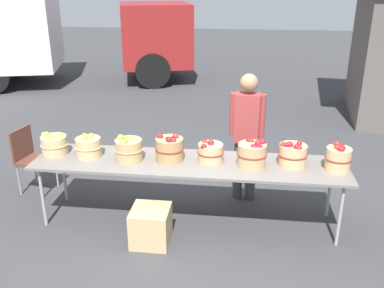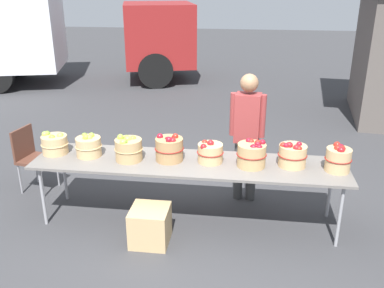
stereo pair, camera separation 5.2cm
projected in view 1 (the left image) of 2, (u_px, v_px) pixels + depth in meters
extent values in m
plane|color=#38383A|center=(189.00, 220.00, 4.98)|extent=(40.00, 40.00, 0.00)
cube|color=slate|center=(189.00, 163.00, 4.71)|extent=(3.50, 0.76, 0.03)
cylinder|color=#99999E|center=(43.00, 197.00, 4.76)|extent=(0.04, 0.04, 0.72)
cylinder|color=#99999E|center=(340.00, 216.00, 4.39)|extent=(0.04, 0.04, 0.72)
cylinder|color=#99999E|center=(64.00, 174.00, 5.31)|extent=(0.04, 0.04, 0.72)
cylinder|color=#99999E|center=(330.00, 189.00, 4.94)|extent=(0.04, 0.04, 0.72)
cylinder|color=tan|center=(54.00, 145.00, 4.89)|extent=(0.29, 0.29, 0.21)
torus|color=tan|center=(54.00, 144.00, 4.89)|extent=(0.31, 0.31, 0.01)
sphere|color=#8CB738|center=(60.00, 136.00, 4.88)|extent=(0.06, 0.06, 0.06)
sphere|color=#7AA833|center=(47.00, 134.00, 4.90)|extent=(0.07, 0.07, 0.07)
sphere|color=#9EC647|center=(60.00, 137.00, 4.86)|extent=(0.08, 0.08, 0.08)
sphere|color=#9EC647|center=(44.00, 135.00, 4.88)|extent=(0.07, 0.07, 0.07)
sphere|color=#7AA833|center=(52.00, 138.00, 4.82)|extent=(0.08, 0.08, 0.08)
cylinder|color=tan|center=(89.00, 147.00, 4.82)|extent=(0.29, 0.29, 0.22)
torus|color=tan|center=(88.00, 146.00, 4.82)|extent=(0.31, 0.31, 0.01)
sphere|color=#8CB738|center=(87.00, 138.00, 4.77)|extent=(0.07, 0.07, 0.07)
sphere|color=#8CB738|center=(86.00, 138.00, 4.75)|extent=(0.07, 0.07, 0.07)
sphere|color=#7AA833|center=(84.00, 136.00, 4.87)|extent=(0.06, 0.06, 0.06)
sphere|color=#9EC647|center=(85.00, 139.00, 4.77)|extent=(0.07, 0.07, 0.07)
sphere|color=#9EC647|center=(89.00, 138.00, 4.77)|extent=(0.07, 0.07, 0.07)
sphere|color=#8CB738|center=(91.00, 136.00, 4.82)|extent=(0.06, 0.06, 0.06)
cylinder|color=tan|center=(129.00, 150.00, 4.71)|extent=(0.30, 0.30, 0.25)
torus|color=tan|center=(129.00, 149.00, 4.71)|extent=(0.32, 0.32, 0.01)
sphere|color=#9EC647|center=(129.00, 140.00, 4.68)|extent=(0.08, 0.08, 0.08)
sphere|color=#8CB738|center=(127.00, 138.00, 4.70)|extent=(0.07, 0.07, 0.07)
sphere|color=#7AA833|center=(125.00, 142.00, 4.58)|extent=(0.07, 0.07, 0.07)
sphere|color=#9EC647|center=(123.00, 143.00, 4.57)|extent=(0.07, 0.07, 0.07)
sphere|color=#9EC647|center=(128.00, 139.00, 4.66)|extent=(0.07, 0.07, 0.07)
sphere|color=#7AA833|center=(133.00, 139.00, 4.71)|extent=(0.08, 0.08, 0.08)
sphere|color=#8CB738|center=(121.00, 137.00, 4.70)|extent=(0.07, 0.07, 0.07)
cylinder|color=#A87F51|center=(170.00, 149.00, 4.71)|extent=(0.31, 0.31, 0.26)
torus|color=maroon|center=(169.00, 148.00, 4.71)|extent=(0.33, 0.33, 0.01)
sphere|color=maroon|center=(174.00, 138.00, 4.71)|extent=(0.07, 0.07, 0.07)
sphere|color=maroon|center=(168.00, 140.00, 4.67)|extent=(0.07, 0.07, 0.07)
sphere|color=maroon|center=(160.00, 137.00, 4.70)|extent=(0.07, 0.07, 0.07)
sphere|color=#B22319|center=(176.00, 136.00, 4.69)|extent=(0.07, 0.07, 0.07)
sphere|color=maroon|center=(169.00, 140.00, 4.59)|extent=(0.07, 0.07, 0.07)
sphere|color=maroon|center=(173.00, 141.00, 4.60)|extent=(0.08, 0.08, 0.08)
cylinder|color=tan|center=(211.00, 153.00, 4.68)|extent=(0.28, 0.28, 0.21)
torus|color=maroon|center=(211.00, 152.00, 4.68)|extent=(0.30, 0.30, 0.01)
sphere|color=#B22319|center=(205.00, 143.00, 4.71)|extent=(0.07, 0.07, 0.07)
sphere|color=maroon|center=(211.00, 144.00, 4.65)|extent=(0.07, 0.07, 0.07)
sphere|color=maroon|center=(211.00, 143.00, 4.64)|extent=(0.08, 0.08, 0.08)
sphere|color=maroon|center=(204.00, 147.00, 4.57)|extent=(0.07, 0.07, 0.07)
cylinder|color=tan|center=(252.00, 155.00, 4.57)|extent=(0.31, 0.31, 0.25)
torus|color=maroon|center=(252.00, 154.00, 4.57)|extent=(0.33, 0.33, 0.01)
sphere|color=maroon|center=(249.00, 141.00, 4.61)|extent=(0.07, 0.07, 0.07)
sphere|color=maroon|center=(260.00, 147.00, 4.46)|extent=(0.07, 0.07, 0.07)
sphere|color=maroon|center=(263.00, 142.00, 4.55)|extent=(0.07, 0.07, 0.07)
sphere|color=#B22319|center=(251.00, 142.00, 4.60)|extent=(0.07, 0.07, 0.07)
sphere|color=maroon|center=(254.00, 147.00, 4.47)|extent=(0.08, 0.08, 0.08)
sphere|color=maroon|center=(258.00, 144.00, 4.53)|extent=(0.07, 0.07, 0.07)
sphere|color=#B22319|center=(258.00, 143.00, 4.54)|extent=(0.07, 0.07, 0.07)
cylinder|color=tan|center=(293.00, 155.00, 4.58)|extent=(0.30, 0.30, 0.24)
torus|color=maroon|center=(293.00, 154.00, 4.58)|extent=(0.32, 0.32, 0.01)
sphere|color=maroon|center=(299.00, 144.00, 4.56)|extent=(0.06, 0.06, 0.06)
sphere|color=#B22319|center=(299.00, 149.00, 4.45)|extent=(0.07, 0.07, 0.07)
sphere|color=maroon|center=(290.00, 145.00, 4.51)|extent=(0.08, 0.08, 0.08)
sphere|color=maroon|center=(286.00, 145.00, 4.50)|extent=(0.06, 0.06, 0.06)
sphere|color=#B22319|center=(283.00, 145.00, 4.53)|extent=(0.07, 0.07, 0.07)
sphere|color=maroon|center=(297.00, 147.00, 4.46)|extent=(0.07, 0.07, 0.07)
cylinder|color=tan|center=(338.00, 159.00, 4.47)|extent=(0.26, 0.26, 0.25)
torus|color=maroon|center=(338.00, 158.00, 4.46)|extent=(0.28, 0.28, 0.01)
sphere|color=maroon|center=(340.00, 148.00, 4.42)|extent=(0.07, 0.07, 0.07)
sphere|color=maroon|center=(341.00, 147.00, 4.44)|extent=(0.07, 0.07, 0.07)
sphere|color=#B22319|center=(342.00, 148.00, 4.40)|extent=(0.08, 0.08, 0.08)
sphere|color=maroon|center=(341.00, 149.00, 4.36)|extent=(0.07, 0.07, 0.07)
sphere|color=#B22319|center=(338.00, 148.00, 4.42)|extent=(0.08, 0.08, 0.08)
sphere|color=#B22319|center=(337.00, 144.00, 4.49)|extent=(0.07, 0.07, 0.07)
sphere|color=maroon|center=(341.00, 147.00, 4.42)|extent=(0.07, 0.07, 0.07)
cylinder|color=#3F3F3F|center=(251.00, 171.00, 5.32)|extent=(0.12, 0.12, 0.80)
cylinder|color=#3F3F3F|center=(238.00, 169.00, 5.35)|extent=(0.12, 0.12, 0.80)
cube|color=maroon|center=(247.00, 118.00, 5.08)|extent=(0.32, 0.25, 0.60)
sphere|color=#936B4C|center=(249.00, 83.00, 4.92)|extent=(0.22, 0.22, 0.22)
cylinder|color=maroon|center=(262.00, 116.00, 5.03)|extent=(0.08, 0.08, 0.53)
cylinder|color=maroon|center=(233.00, 114.00, 5.10)|extent=(0.08, 0.08, 0.53)
cube|color=maroon|center=(156.00, 34.00, 11.40)|extent=(2.29, 2.50, 1.60)
cube|color=black|center=(187.00, 21.00, 11.40)|extent=(0.51, 1.71, 0.80)
cylinder|color=black|center=(149.00, 58.00, 12.54)|extent=(0.94, 0.51, 0.90)
cylinder|color=black|center=(153.00, 71.00, 10.80)|extent=(0.94, 0.51, 0.90)
cylinder|color=black|center=(10.00, 61.00, 12.00)|extent=(0.94, 0.51, 0.90)
cube|color=brown|center=(36.00, 160.00, 5.52)|extent=(0.46, 0.46, 0.04)
cube|color=brown|center=(22.00, 143.00, 5.48)|extent=(0.10, 0.40, 0.40)
cylinder|color=gray|center=(41.00, 183.00, 5.41)|extent=(0.02, 0.02, 0.42)
cylinder|color=gray|center=(57.00, 172.00, 5.71)|extent=(0.02, 0.02, 0.42)
cylinder|color=gray|center=(19.00, 180.00, 5.50)|extent=(0.02, 0.02, 0.42)
cylinder|color=gray|center=(35.00, 169.00, 5.80)|extent=(0.02, 0.02, 0.42)
cube|color=tan|center=(151.00, 226.00, 4.50)|extent=(0.40, 0.40, 0.40)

